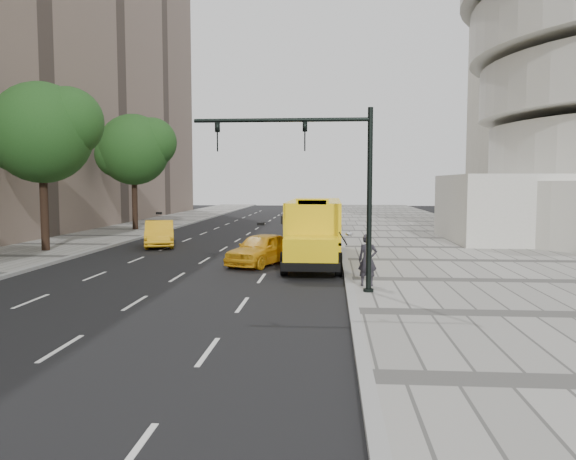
# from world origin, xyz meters

# --- Properties ---
(ground) EXTENTS (140.00, 140.00, 0.00)m
(ground) POSITION_xyz_m (0.00, 0.00, 0.00)
(ground) COLOR black
(ground) RESTS_ON ground
(sidewalk_museum) EXTENTS (12.00, 140.00, 0.15)m
(sidewalk_museum) POSITION_xyz_m (12.00, 0.00, 0.07)
(sidewalk_museum) COLOR gray
(sidewalk_museum) RESTS_ON ground
(sidewalk_far) EXTENTS (6.00, 140.00, 0.15)m
(sidewalk_far) POSITION_xyz_m (-11.00, 0.00, 0.07)
(sidewalk_far) COLOR gray
(sidewalk_far) RESTS_ON ground
(curb_museum) EXTENTS (0.30, 140.00, 0.15)m
(curb_museum) POSITION_xyz_m (6.00, 0.00, 0.07)
(curb_museum) COLOR gray
(curb_museum) RESTS_ON ground
(curb_far) EXTENTS (0.30, 140.00, 0.15)m
(curb_far) POSITION_xyz_m (-8.00, 0.00, 0.07)
(curb_far) COLOR gray
(curb_far) RESTS_ON ground
(tree_b) EXTENTS (6.18, 5.49, 9.36)m
(tree_b) POSITION_xyz_m (-10.40, 2.39, 6.65)
(tree_b) COLOR black
(tree_b) RESTS_ON ground
(tree_c) EXTENTS (6.35, 5.65, 9.37)m
(tree_c) POSITION_xyz_m (-10.39, 16.74, 6.59)
(tree_c) COLOR black
(tree_c) RESTS_ON ground
(school_bus) EXTENTS (2.96, 11.56, 3.19)m
(school_bus) POSITION_xyz_m (4.50, 0.67, 1.76)
(school_bus) COLOR yellow
(school_bus) RESTS_ON ground
(taxi_near) EXTENTS (3.33, 4.78, 1.51)m
(taxi_near) POSITION_xyz_m (2.00, -1.22, 0.76)
(taxi_near) COLOR gold
(taxi_near) RESTS_ON ground
(taxi_far) EXTENTS (2.98, 5.07, 1.58)m
(taxi_far) POSITION_xyz_m (-5.15, 5.95, 0.79)
(taxi_far) COLOR gold
(taxi_far) RESTS_ON ground
(pedestrian) EXTENTS (0.69, 0.46, 1.89)m
(pedestrian) POSITION_xyz_m (6.64, -7.15, 1.09)
(pedestrian) COLOR #29262C
(pedestrian) RESTS_ON sidewalk_museum
(traffic_signal) EXTENTS (6.18, 0.36, 6.40)m
(traffic_signal) POSITION_xyz_m (5.19, -8.26, 4.09)
(traffic_signal) COLOR black
(traffic_signal) RESTS_ON ground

